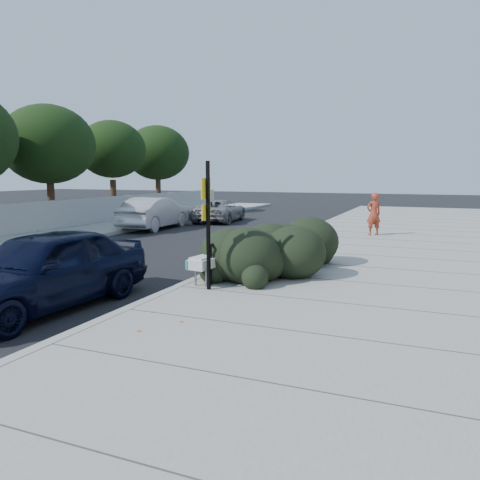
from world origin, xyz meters
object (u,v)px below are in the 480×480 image
Objects in this scene: bench at (219,259)px; suv_silver at (220,211)px; pedestrian at (374,214)px; sign_post at (208,218)px; sedan_navy at (44,269)px; bike_rack at (214,258)px; wagon_silver at (155,213)px.

suv_silver is at bearing 121.42° from bench.
pedestrian is at bearing 148.77° from suv_silver.
sign_post reaches higher than suv_silver.
bench is 0.77× the size of sign_post.
sedan_navy is 1.04× the size of suv_silver.
bike_rack is 0.20× the size of wagon_silver.
sedan_navy reaches higher than wagon_silver.
bench is 0.48× the size of suv_silver.
sign_post is at bearing 43.00° from pedestrian.
sign_post is at bearing -85.97° from bike_rack.
sedan_navy is at bearing 110.34° from wagon_silver.
wagon_silver is 10.58m from pedestrian.
wagon_silver is at bearing 136.40° from sign_post.
pedestrian reaches higher than bike_rack.
bike_rack is 0.34× the size of sign_post.
suv_silver is at bearing 103.51° from bike_rack.
sedan_navy reaches higher than bench.
bike_rack is at bearing 125.48° from wagon_silver.
suv_silver is 2.54× the size of pedestrian.
sign_post is at bearing -72.87° from bench.
bench is 1.49m from sign_post.
bike_rack reaches higher than bench.
sedan_navy is 0.99× the size of wagon_silver.
sedan_navy is (-2.42, -3.19, 0.15)m from bench.
bike_rack is 0.54× the size of pedestrian.
suv_silver reaches higher than bike_rack.
wagon_silver is at bearing 116.78° from sedan_navy.
wagon_silver is at bearing -33.22° from pedestrian.
wagon_silver is at bearing 117.89° from bike_rack.
sign_post reaches higher than bike_rack.
wagon_silver reaches higher than bike_rack.
wagon_silver is (-8.28, 10.77, -0.97)m from sign_post.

